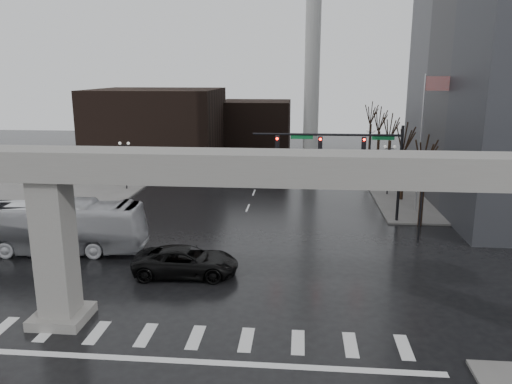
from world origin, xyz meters
TOP-DOWN VIEW (x-y plane):
  - ground at (0.00, 0.00)m, footprint 160.00×160.00m
  - sidewalk_ne at (26.00, 36.00)m, footprint 28.00×36.00m
  - sidewalk_nw at (-26.00, 36.00)m, footprint 28.00×36.00m
  - elevated_guideway at (1.26, 0.00)m, footprint 48.00×2.60m
  - building_far_left at (-14.00, 42.00)m, footprint 16.00×14.00m
  - building_far_mid at (-2.00, 52.00)m, footprint 10.00×10.00m
  - smokestack at (6.00, 46.00)m, footprint 3.60×3.60m
  - signal_mast_arm at (8.99, 18.80)m, footprint 12.12×0.43m
  - flagpole_assembly at (15.29, 22.00)m, footprint 2.06×0.12m
  - lamp_right_0 at (13.50, 14.00)m, footprint 1.22×0.32m
  - lamp_right_1 at (13.50, 28.00)m, footprint 1.22×0.32m
  - lamp_right_2 at (13.50, 42.00)m, footprint 1.22×0.32m
  - lamp_left_0 at (-13.50, 14.00)m, footprint 1.22×0.32m
  - lamp_left_1 at (-13.50, 28.00)m, footprint 1.22×0.32m
  - lamp_left_2 at (-13.50, 42.00)m, footprint 1.22×0.32m
  - tree_right_0 at (14.53, 18.02)m, footprint 1.09×1.58m
  - tree_right_1 at (14.53, 26.02)m, footprint 1.09×1.61m
  - tree_right_2 at (14.53, 34.02)m, footprint 1.10×1.63m
  - tree_right_3 at (14.53, 42.02)m, footprint 1.11×1.66m
  - tree_right_4 at (14.53, 50.02)m, footprint 1.12×1.69m
  - pickup_truck at (-2.11, 6.24)m, footprint 6.51×3.27m
  - city_bus at (-12.34, 9.44)m, footprint 13.14×3.95m

SIDE VIEW (x-z plane):
  - ground at x=0.00m, z-range 0.00..0.00m
  - sidewalk_ne at x=26.00m, z-range 0.00..0.15m
  - sidewalk_nw at x=-26.00m, z-range 0.00..0.15m
  - pickup_truck at x=-2.11m, z-range 0.00..1.77m
  - city_bus at x=-12.34m, z-range 0.00..3.61m
  - tree_right_0 at x=14.53m, z-range -0.97..6.54m
  - tree_right_1 at x=14.53m, z-range -0.99..6.69m
  - tree_right_2 at x=14.53m, z-range -1.01..6.84m
  - tree_right_3 at x=14.53m, z-range -1.03..6.99m
  - tree_right_4 at x=14.53m, z-range -1.05..7.14m
  - lamp_right_0 at x=13.50m, z-range 0.92..6.03m
  - lamp_right_1 at x=13.50m, z-range 0.92..6.03m
  - lamp_right_2 at x=13.50m, z-range 0.92..6.03m
  - lamp_left_0 at x=-13.50m, z-range 0.92..6.03m
  - lamp_left_1 at x=-13.50m, z-range 0.92..6.03m
  - lamp_left_2 at x=-13.50m, z-range 0.92..6.03m
  - building_far_mid at x=-2.00m, z-range 0.00..8.00m
  - building_far_left at x=-14.00m, z-range 0.00..10.00m
  - signal_mast_arm at x=8.99m, z-range 1.83..9.83m
  - elevated_guideway at x=1.26m, z-range 2.53..11.23m
  - flagpole_assembly at x=15.29m, z-range 1.53..13.53m
  - smokestack at x=6.00m, z-range -1.65..28.35m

